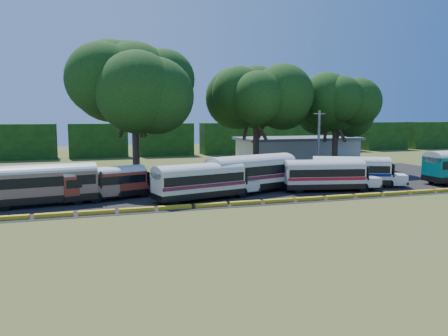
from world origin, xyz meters
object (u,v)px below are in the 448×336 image
object	(u,v)px
bus_white_red	(325,173)
tree_west	(134,82)
bus_cream_west	(201,179)
bus_red	(106,181)
bus_beige	(46,182)

from	to	relation	value
bus_white_red	tree_west	world-z (taller)	tree_west
bus_cream_west	tree_west	distance (m)	16.86
bus_cream_west	bus_white_red	world-z (taller)	bus_cream_west
bus_red	tree_west	bearing A→B (deg)	53.70
bus_beige	bus_cream_west	world-z (taller)	bus_beige
bus_beige	bus_cream_west	xyz separation A→B (m)	(12.82, -1.79, -0.12)
tree_west	bus_cream_west	bearing A→B (deg)	-72.81
bus_cream_west	bus_red	bearing A→B (deg)	147.24
bus_beige	bus_white_red	xyz separation A→B (m)	(25.59, -1.04, -0.19)
bus_beige	bus_red	world-z (taller)	bus_beige
bus_cream_west	bus_white_red	size ratio (longest dim) A/B	1.04
bus_beige	tree_west	size ratio (longest dim) A/B	0.68
bus_white_red	bus_red	bearing A→B (deg)	-174.27
bus_beige	bus_white_red	distance (m)	25.61
tree_west	bus_white_red	bearing A→B (deg)	-36.88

